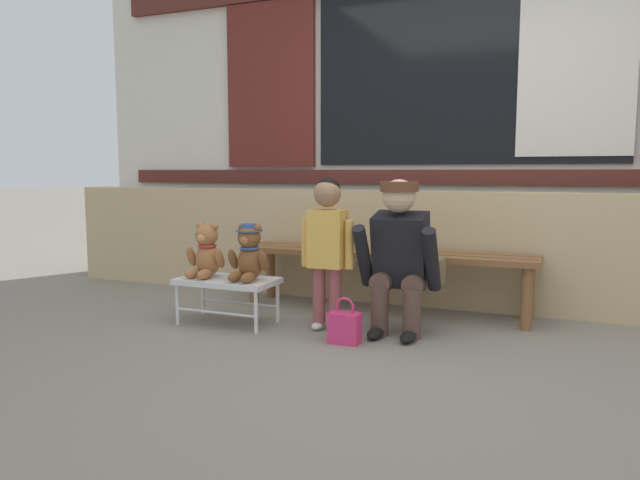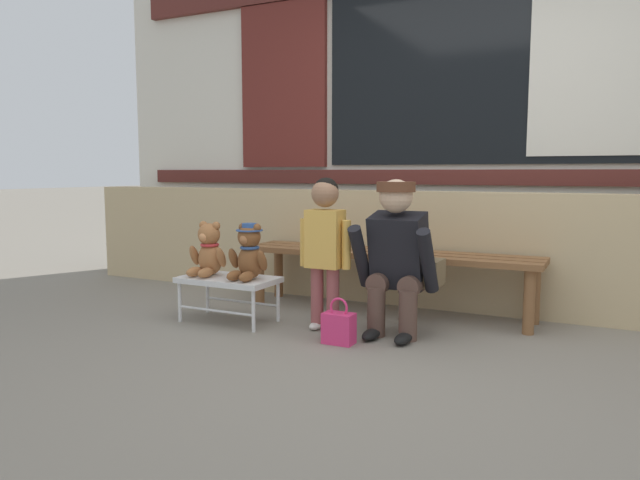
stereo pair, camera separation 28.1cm
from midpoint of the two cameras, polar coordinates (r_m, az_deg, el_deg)
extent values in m
plane|color=gray|center=(3.17, 9.29, -11.75)|extent=(60.00, 60.00, 0.00)
cube|color=tan|center=(4.43, 14.89, -1.00)|extent=(6.70, 0.25, 0.85)
cube|color=silver|center=(4.99, 16.68, 16.38)|extent=(6.84, 0.20, 3.73)
cube|color=#56231E|center=(4.79, 16.07, 5.82)|extent=(6.29, 0.04, 0.12)
cube|color=black|center=(4.86, 16.39, 15.30)|extent=(2.40, 0.03, 1.40)
cube|color=silver|center=(4.76, 26.20, 15.08)|extent=(0.80, 0.02, 1.29)
cube|color=maroon|center=(5.41, -2.03, 14.64)|extent=(0.84, 0.05, 1.43)
cube|color=brown|center=(4.05, 7.81, -1.61)|extent=(2.10, 0.11, 0.04)
cube|color=brown|center=(4.18, 8.44, -1.35)|extent=(2.10, 0.11, 0.04)
cube|color=brown|center=(4.32, 9.03, -1.12)|extent=(2.10, 0.11, 0.04)
cylinder|color=brown|center=(4.49, -4.05, -3.60)|extent=(0.07, 0.07, 0.40)
cylinder|color=brown|center=(4.73, -2.32, -3.07)|extent=(0.07, 0.07, 0.40)
cylinder|color=brown|center=(3.89, 21.47, -5.62)|extent=(0.07, 0.07, 0.40)
cylinder|color=brown|center=(4.17, 21.82, -4.85)|extent=(0.07, 0.07, 0.40)
cube|color=silver|center=(3.94, -6.79, -3.84)|extent=(0.64, 0.36, 0.04)
cylinder|color=silver|center=(4.02, -11.42, -5.90)|extent=(0.02, 0.02, 0.26)
cylinder|color=silver|center=(4.26, -8.93, -5.16)|extent=(0.02, 0.02, 0.26)
cylinder|color=silver|center=(3.70, -4.27, -6.88)|extent=(0.02, 0.02, 0.26)
cylinder|color=silver|center=(3.95, -2.03, -5.99)|extent=(0.02, 0.02, 0.26)
cylinder|color=silver|center=(3.86, -7.99, -6.78)|extent=(0.58, 0.02, 0.02)
cylinder|color=silver|center=(4.10, -5.60, -5.94)|extent=(0.58, 0.02, 0.02)
ellipsoid|color=#A86B3D|center=(4.03, -8.56, -1.80)|extent=(0.17, 0.14, 0.22)
sphere|color=#A86B3D|center=(4.00, -8.69, 0.54)|extent=(0.15, 0.15, 0.15)
sphere|color=#E1955B|center=(3.96, -9.13, 0.29)|extent=(0.06, 0.06, 0.06)
sphere|color=#A86B3D|center=(4.03, -9.23, 1.41)|extent=(0.06, 0.06, 0.06)
ellipsoid|color=#A86B3D|center=(4.07, -10.08, -1.47)|extent=(0.06, 0.11, 0.16)
ellipsoid|color=#A86B3D|center=(3.98, -10.05, -3.04)|extent=(0.06, 0.15, 0.06)
sphere|color=#A86B3D|center=(3.97, -8.00, 1.35)|extent=(0.06, 0.06, 0.06)
ellipsoid|color=#A86B3D|center=(3.94, -7.51, -1.68)|extent=(0.06, 0.11, 0.16)
ellipsoid|color=#A86B3D|center=(3.92, -8.95, -3.15)|extent=(0.06, 0.15, 0.06)
torus|color=red|center=(4.01, -8.63, -0.47)|extent=(0.13, 0.13, 0.02)
ellipsoid|color=brown|center=(3.86, -4.67, -2.13)|extent=(0.17, 0.14, 0.22)
sphere|color=brown|center=(3.83, -4.77, 0.31)|extent=(0.15, 0.15, 0.15)
sphere|color=#AE6E42|center=(3.78, -5.19, 0.05)|extent=(0.06, 0.06, 0.06)
sphere|color=brown|center=(3.86, -5.37, 1.23)|extent=(0.06, 0.06, 0.06)
ellipsoid|color=brown|center=(3.89, -6.29, -1.78)|extent=(0.06, 0.11, 0.16)
ellipsoid|color=brown|center=(3.80, -6.16, -3.43)|extent=(0.06, 0.15, 0.06)
sphere|color=brown|center=(3.80, -4.02, 1.17)|extent=(0.06, 0.06, 0.06)
ellipsoid|color=brown|center=(3.77, -3.48, -2.01)|extent=(0.06, 0.11, 0.16)
ellipsoid|color=brown|center=(3.75, -4.96, -3.55)|extent=(0.06, 0.15, 0.06)
torus|color=#335699|center=(3.84, -4.72, -0.74)|extent=(0.13, 0.13, 0.02)
cylinder|color=#335699|center=(3.83, -4.74, 0.94)|extent=(0.17, 0.17, 0.01)
cylinder|color=#335699|center=(3.82, -4.74, 1.27)|extent=(0.10, 0.10, 0.04)
cylinder|color=#994C4C|center=(3.75, 1.88, -5.32)|extent=(0.08, 0.08, 0.36)
ellipsoid|color=silver|center=(3.77, 1.74, -8.27)|extent=(0.07, 0.12, 0.05)
cylinder|color=#994C4C|center=(3.70, 3.43, -5.47)|extent=(0.08, 0.08, 0.36)
ellipsoid|color=silver|center=(3.73, 3.29, -8.46)|extent=(0.07, 0.12, 0.05)
cube|color=#EAB24C|center=(3.67, 2.68, 0.12)|extent=(0.22, 0.15, 0.36)
cylinder|color=#EAB24C|center=(3.73, 0.64, -0.23)|extent=(0.06, 0.06, 0.30)
cylinder|color=#EAB24C|center=(3.61, 4.78, -0.47)|extent=(0.06, 0.06, 0.30)
sphere|color=#9E7051|center=(3.65, 2.70, 4.49)|extent=(0.17, 0.17, 0.17)
sphere|color=black|center=(3.66, 2.78, 4.81)|extent=(0.16, 0.16, 0.16)
cylinder|color=brown|center=(3.63, 7.67, -6.89)|extent=(0.11, 0.11, 0.30)
cylinder|color=brown|center=(3.73, 8.41, -3.89)|extent=(0.13, 0.32, 0.13)
ellipsoid|color=black|center=(3.59, 7.22, -9.03)|extent=(0.09, 0.20, 0.06)
cylinder|color=brown|center=(3.57, 10.73, -7.17)|extent=(0.11, 0.11, 0.30)
cylinder|color=brown|center=(3.67, 11.38, -4.11)|extent=(0.13, 0.32, 0.13)
ellipsoid|color=black|center=(3.53, 10.32, -9.35)|extent=(0.09, 0.20, 0.06)
cube|color=black|center=(3.64, 9.81, -0.98)|extent=(0.32, 0.30, 0.47)
cylinder|color=black|center=(3.61, 6.15, -1.61)|extent=(0.08, 0.28, 0.40)
cylinder|color=black|center=(3.49, 12.62, -2.02)|extent=(0.08, 0.28, 0.40)
sphere|color=#DBB28E|center=(3.54, 9.59, 4.18)|extent=(0.20, 0.20, 0.20)
cylinder|color=brown|center=(3.54, 9.60, 5.07)|extent=(0.23, 0.23, 0.06)
cube|color=brown|center=(3.70, 13.00, -3.13)|extent=(0.10, 0.22, 0.16)
cube|color=#E53370|center=(3.47, 4.16, -8.51)|extent=(0.18, 0.11, 0.18)
torus|color=#E53370|center=(3.44, 4.18, -6.50)|extent=(0.11, 0.01, 0.11)
camera|label=1|loc=(0.14, -87.92, 0.24)|focal=33.22mm
camera|label=2|loc=(0.14, 92.08, -0.24)|focal=33.22mm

